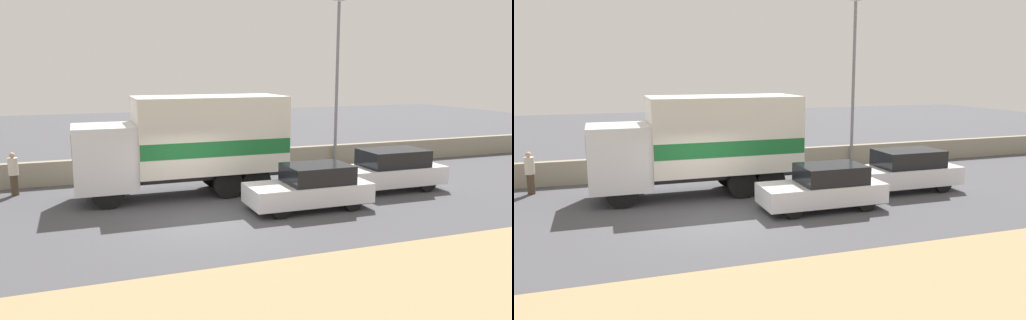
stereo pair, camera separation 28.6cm
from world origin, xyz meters
TOP-DOWN VIEW (x-y plane):
  - ground_plane at (0.00, 0.00)m, footprint 80.00×80.00m
  - stone_wall_backdrop at (0.00, 6.44)m, footprint 60.00×0.35m
  - street_lamp at (8.01, 6.11)m, footprint 0.56×0.28m
  - box_truck at (0.48, 3.13)m, footprint 7.42×2.52m
  - car_hatchback at (3.72, -0.05)m, footprint 4.05×1.70m
  - car_sedan_second at (7.53, 1.24)m, footprint 4.59×1.72m
  - pedestrian at (-5.63, 5.21)m, footprint 0.34×0.34m

SIDE VIEW (x-z plane):
  - ground_plane at x=0.00m, z-range 0.00..0.00m
  - stone_wall_backdrop at x=0.00m, z-range 0.00..0.97m
  - car_hatchback at x=3.72m, z-range -0.01..1.45m
  - car_sedan_second at x=7.53m, z-range 0.00..1.55m
  - pedestrian at x=-5.63m, z-range 0.03..1.61m
  - box_truck at x=0.48m, z-range 0.17..3.75m
  - street_lamp at x=8.01m, z-range 0.56..8.32m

